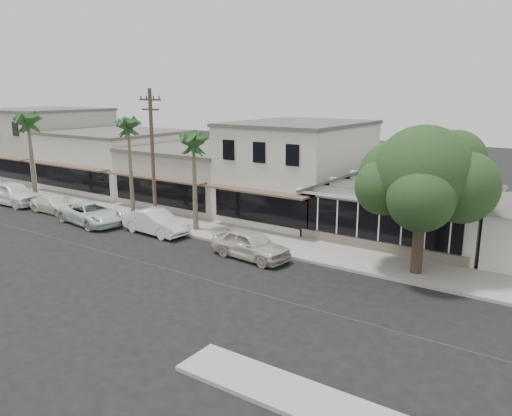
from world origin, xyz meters
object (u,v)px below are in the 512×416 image
Objects in this scene: utility_pole at (153,156)px; shade_tree at (423,178)px; car_1 at (155,222)px; car_3 at (54,204)px; car_4 at (13,193)px; car_0 at (250,244)px; car_2 at (91,213)px.

utility_pole is 1.23× the size of shade_tree.
car_1 is at bearing -44.68° from utility_pole.
utility_pole is 1.93× the size of car_1.
car_1 reaches higher than car_3.
car_4 is 0.74× the size of shade_tree.
shade_tree reaches higher than car_4.
car_4 is 31.47m from shade_tree.
car_0 is 0.99× the size of car_1.
car_0 is 0.85× the size of car_4.
car_1 is (0.96, -0.95, -4.02)m from utility_pole.
shade_tree is at bearing -87.41° from car_4.
car_3 is 26.55m from shade_tree.
car_2 is (-12.99, -0.28, -0.05)m from car_0.
car_4 is (-5.00, -0.26, 0.29)m from car_3.
utility_pole is 1.95× the size of car_0.
car_2 reaches higher than car_3.
car_0 is at bearing -90.12° from car_1.
car_0 reaches higher than car_1.
car_3 is 0.80× the size of car_4.
shade_tree reaches higher than car_3.
car_2 is at bearing 97.12° from car_0.
car_1 is (-7.66, 0.46, -0.02)m from car_0.
shade_tree is (15.76, 2.27, 4.07)m from car_1.
shade_tree is (8.11, 2.74, 4.05)m from car_0.
utility_pole is 2.08× the size of car_3.
car_3 is at bearing -172.95° from utility_pole.
utility_pole is 16.77m from shade_tree.
car_0 is 1.06× the size of car_3.
utility_pole reaches higher than car_3.
car_2 is 10.01m from car_4.
utility_pole is at bearing -61.15° from car_2.
car_0 is at bearing -161.35° from shade_tree.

